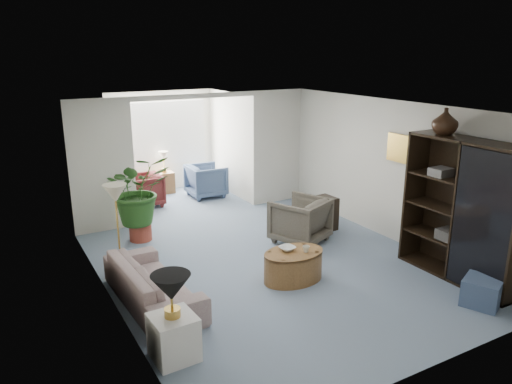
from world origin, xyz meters
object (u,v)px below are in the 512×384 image
end_table (174,337)px  sunroom_chair_maroon (144,190)px  floor_lamp (115,193)px  sunroom_chair_blue (206,181)px  plant_pot (141,231)px  side_table_dark (321,214)px  framed_picture (401,148)px  sofa (153,282)px  cabinet_urn (445,121)px  coffee_table (293,266)px  coffee_cup (306,249)px  ottoman (482,292)px  coffee_bowl (287,248)px  sunroom_table (165,183)px  wingback_chair (300,220)px  table_lamp (171,288)px  entertainment_cabinet (464,211)px

end_table → sunroom_chair_maroon: bearing=76.0°
floor_lamp → sunroom_chair_blue: (2.81, 3.03, -0.87)m
plant_pot → side_table_dark: bearing=-20.5°
framed_picture → sunroom_chair_blue: (-1.78, 4.26, -1.32)m
sofa → cabinet_urn: size_ratio=5.04×
sofa → coffee_table: 2.08m
plant_pot → coffee_cup: bearing=-59.3°
ottoman → coffee_bowl: bearing=133.1°
end_table → coffee_table: bearing=23.4°
coffee_table → sunroom_table: size_ratio=1.88×
sunroom_chair_blue → sunroom_table: bearing=45.9°
sunroom_chair_maroon → side_table_dark: bearing=39.5°
coffee_table → wingback_chair: bearing=52.0°
coffee_bowl → sunroom_chair_maroon: (-0.79, 4.55, -0.13)m
table_lamp → sunroom_chair_maroon: bearing=76.0°
end_table → wingback_chair: bearing=34.5°
wingback_chair → cabinet_urn: (1.25, -1.87, 1.90)m
table_lamp → sunroom_table: bearing=71.4°
framed_picture → table_lamp: framed_picture is taller
framed_picture → coffee_table: 2.87m
plant_pot → sunroom_chair_blue: size_ratio=0.48×
ottoman → sunroom_chair_blue: sunroom_chair_blue is taller
end_table → coffee_bowl: end_table is taller
floor_lamp → side_table_dark: floor_lamp is taller
coffee_cup → cabinet_urn: cabinet_urn is taller
framed_picture → ottoman: (-0.64, -2.27, -1.52)m
wingback_chair → coffee_table: bearing=28.3°
framed_picture → table_lamp: (-4.68, -1.36, -0.83)m
cabinet_urn → coffee_bowl: bearing=161.7°
framed_picture → coffee_cup: bearing=-167.9°
floor_lamp → entertainment_cabinet: 5.17m
sunroom_chair_maroon → end_table: bearing=-13.0°
coffee_cup → cabinet_urn: (2.06, -0.55, 1.81)m
floor_lamp → plant_pot: floor_lamp is taller
floor_lamp → coffee_bowl: size_ratio=1.54×
coffee_cup → wingback_chair: (0.80, 1.32, -0.09)m
floor_lamp → ottoman: floor_lamp is taller
end_table → sunroom_chair_blue: bearing=62.7°
cabinet_urn → floor_lamp: bearing=152.5°
table_lamp → sunroom_chair_blue: size_ratio=0.53×
end_table → coffee_cup: size_ratio=4.97×
sunroom_chair_maroon → floor_lamp: bearing=-22.5°
entertainment_cabinet → ottoman: 1.21m
end_table → framed_picture: bearing=16.2°
end_table → wingback_chair: (3.19, 2.19, 0.14)m
entertainment_cabinet → plant_pot: 5.43m
floor_lamp → side_table_dark: bearing=-1.5°
floor_lamp → coffee_table: 2.89m
end_table → sunroom_chair_maroon: size_ratio=0.67×
entertainment_cabinet → sunroom_chair_blue: entertainment_cabinet is taller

